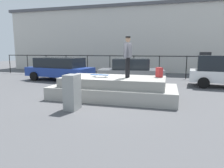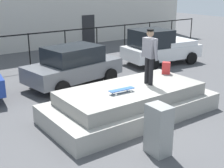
% 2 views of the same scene
% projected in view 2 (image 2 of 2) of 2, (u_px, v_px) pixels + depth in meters
% --- Properties ---
extents(ground_plane, '(60.00, 60.00, 0.00)m').
position_uv_depth(ground_plane, '(125.00, 119.00, 9.72)').
color(ground_plane, '#4C4C4F').
extents(concrete_ledge, '(5.51, 2.63, 0.95)m').
position_uv_depth(concrete_ledge, '(131.00, 103.00, 9.88)').
color(concrete_ledge, '#9E9B93').
rests_on(concrete_ledge, ground_plane).
extents(skateboarder, '(0.27, 0.82, 1.76)m').
position_uv_depth(skateboarder, '(150.00, 53.00, 9.70)').
color(skateboarder, black).
rests_on(skateboarder, concrete_ledge).
extents(skateboard, '(0.83, 0.27, 0.12)m').
position_uv_depth(skateboard, '(122.00, 90.00, 9.17)').
color(skateboard, '#264C8C').
rests_on(skateboard, concrete_ledge).
extents(backpack, '(0.33, 0.34, 0.43)m').
position_uv_depth(backpack, '(166.00, 68.00, 11.09)').
color(backpack, red).
rests_on(backpack, concrete_ledge).
extents(car_grey_sedan_mid, '(4.22, 2.47, 1.63)m').
position_uv_depth(car_grey_sedan_mid, '(73.00, 65.00, 12.80)').
color(car_grey_sedan_mid, slate).
rests_on(car_grey_sedan_mid, ground_plane).
extents(car_white_pickup_far, '(4.22, 2.42, 1.84)m').
position_uv_depth(car_white_pickup_far, '(159.00, 47.00, 16.21)').
color(car_white_pickup_far, white).
rests_on(car_white_pickup_far, ground_plane).
extents(utility_box, '(0.46, 0.62, 1.28)m').
position_uv_depth(utility_box, '(158.00, 130.00, 7.57)').
color(utility_box, gray).
rests_on(utility_box, ground_plane).
extents(fence_row, '(24.06, 0.06, 1.75)m').
position_uv_depth(fence_row, '(29.00, 44.00, 15.27)').
color(fence_row, black).
rests_on(fence_row, ground_plane).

